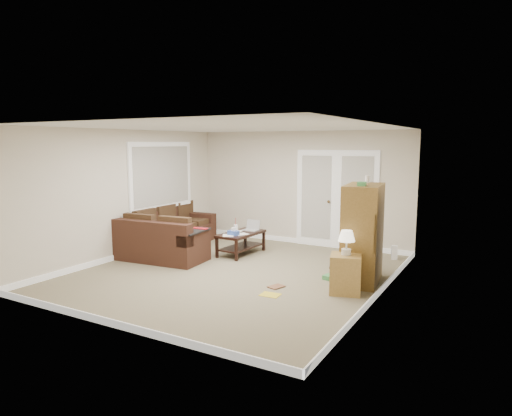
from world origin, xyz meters
The scene contains 17 objects.
floor centered at (0.00, 0.00, 0.00)m, with size 5.50×5.50×0.00m, color gray.
ceiling centered at (0.00, 0.00, 2.50)m, with size 5.00×5.50×0.02m, color silver.
wall_left centered at (-2.50, 0.00, 1.25)m, with size 0.02×5.50×2.50m, color beige.
wall_right centered at (2.50, 0.00, 1.25)m, with size 0.02×5.50×2.50m, color beige.
wall_back centered at (0.00, 2.75, 1.25)m, with size 5.00×0.02×2.50m, color beige.
wall_front centered at (0.00, -2.75, 1.25)m, with size 5.00×0.02×2.50m, color beige.
baseboards centered at (0.00, 0.00, 0.05)m, with size 5.00×5.50×0.10m, color white, non-canonical shape.
french_doors centered at (0.85, 2.71, 1.04)m, with size 1.80×0.05×2.13m.
window_left centered at (-2.46, 1.00, 1.55)m, with size 0.05×1.92×1.42m.
sectional_sofa centered at (-2.01, 0.65, 0.31)m, with size 1.97×2.67×0.80m.
coffee_table centered at (-0.61, 1.24, 0.24)m, with size 0.60×1.11×0.74m.
tv_armoire centered at (2.05, 0.59, 0.80)m, with size 0.67×1.06×1.71m.
side_cabinet centered at (2.01, -0.08, 0.34)m, with size 0.56×0.56×0.95m.
space_heater centered at (2.20, 2.31, 0.14)m, with size 0.11×0.09×0.27m, color white.
floor_magazine centered at (1.08, -0.73, 0.00)m, with size 0.29×0.23×0.01m, color yellow.
floor_greenbox centered at (1.55, 0.45, 0.04)m, with size 0.14×0.18×0.07m, color #418F49.
floor_book centered at (0.90, -0.33, 0.01)m, with size 0.18×0.25×0.02m, color brown.
Camera 1 is at (4.10, -6.51, 2.23)m, focal length 32.00 mm.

